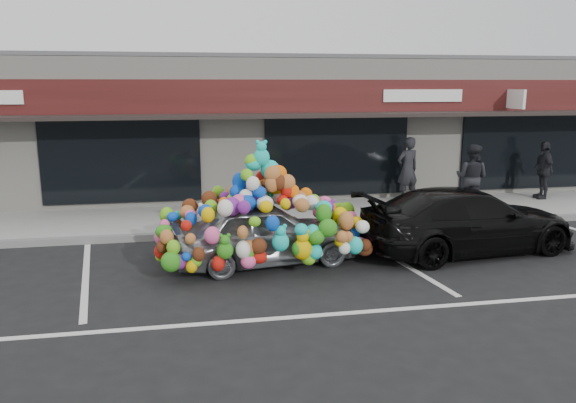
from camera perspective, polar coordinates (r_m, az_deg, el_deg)
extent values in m
plane|color=black|center=(10.81, -2.95, -6.96)|extent=(90.00, 90.00, 0.00)
cube|color=beige|center=(18.75, -6.47, 7.56)|extent=(24.00, 6.00, 4.20)
cube|color=#59595B|center=(18.71, -6.62, 14.14)|extent=(24.00, 6.00, 0.12)
cube|color=#39110F|center=(15.63, -5.74, 10.58)|extent=(24.00, 0.18, 0.90)
cube|color=black|center=(15.13, -5.53, 8.65)|extent=(24.00, 1.20, 0.10)
cube|color=white|center=(17.85, 22.08, 9.62)|extent=(0.08, 0.95, 0.55)
cube|color=white|center=(16.89, 13.57, 10.41)|extent=(2.40, 0.04, 0.35)
cube|color=black|center=(15.84, -16.52, 4.00)|extent=(4.20, 0.12, 2.30)
cube|color=black|center=(16.33, 4.96, 4.67)|extent=(4.20, 0.12, 2.30)
cube|color=black|center=(18.83, 22.92, 4.73)|extent=(4.20, 0.12, 2.30)
cube|color=gray|center=(14.61, -5.02, -1.67)|extent=(26.00, 3.00, 0.15)
cube|color=slate|center=(13.17, -4.39, -3.18)|extent=(26.00, 0.18, 0.16)
cube|color=silver|center=(11.08, -19.86, -7.18)|extent=(0.73, 4.37, 0.01)
cube|color=silver|center=(11.67, 10.74, -5.71)|extent=(0.73, 4.37, 0.01)
cube|color=silver|center=(9.20, 11.67, -10.63)|extent=(14.00, 0.12, 0.01)
imported|color=gray|center=(11.02, -2.49, -3.20)|extent=(2.00, 3.85, 1.25)
ellipsoid|color=red|center=(10.79, -2.54, 2.42)|extent=(1.32, 1.69, 0.94)
sphere|color=#FFBB09|center=(11.05, 4.22, -1.57)|extent=(0.34, 0.34, 0.34)
sphere|color=blue|center=(10.36, 1.45, -4.60)|extent=(0.36, 0.36, 0.36)
sphere|color=green|center=(11.73, -6.92, -2.47)|extent=(0.30, 0.30, 0.30)
sphere|color=#FF58BA|center=(10.72, -2.56, 4.63)|extent=(0.32, 0.32, 0.32)
sphere|color=#FF2D0F|center=(10.95, -8.29, -1.74)|extent=(0.30, 0.30, 0.30)
imported|color=black|center=(12.35, 17.76, -1.85)|extent=(2.49, 4.88, 1.36)
imported|color=#242329|center=(16.42, 12.05, 3.20)|extent=(0.76, 0.59, 1.86)
imported|color=black|center=(15.74, 18.16, 2.33)|extent=(1.09, 1.08, 1.78)
imported|color=#242127|center=(18.16, 24.52, 2.93)|extent=(1.04, 0.56, 1.70)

